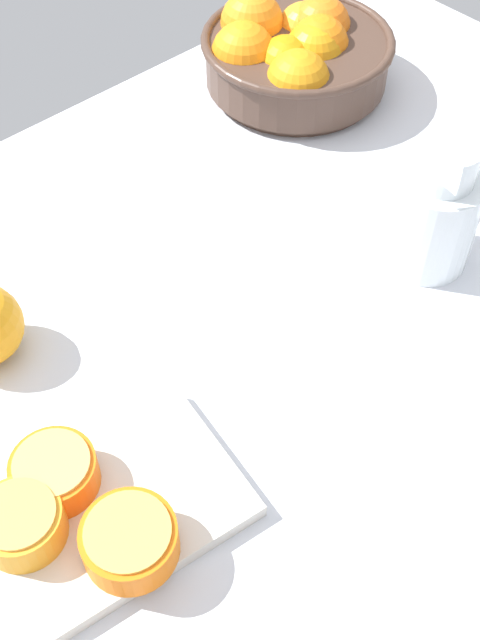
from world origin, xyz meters
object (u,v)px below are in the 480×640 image
Objects in this scene: orange_half_0 at (130,540)px; orange_half_2 at (55,472)px; fruit_bowl at (294,54)px; juice_pitcher at (433,218)px; orange_half_1 at (21,523)px; cutting_board at (99,519)px.

orange_half_0 reaches higher than orange_half_2.
juice_pitcher is at bearing -109.78° from fruit_bowl.
fruit_bowl is at bearing 27.02° from orange_half_1.
juice_pitcher reaches higher than orange_half_2.
orange_half_0 is 1.07× the size of orange_half_2.
orange_half_0 is at bearing -172.26° from juice_pitcher.
juice_pitcher is 45.69cm from cutting_board.
orange_half_1 reaches higher than cutting_board.
juice_pitcher reaches higher than cutting_board.
orange_half_0 is (-56.90, -38.93, -1.66)cm from fruit_bowl.
cutting_board is 3.46× the size of orange_half_1.
cutting_board is 5.18cm from orange_half_0.
juice_pitcher is at bearing 7.74° from orange_half_0.
orange_half_0 is 1.11× the size of orange_half_1.
orange_half_2 is at bearing -152.80° from fruit_bowl.
cutting_board is at bearing -148.92° from fruit_bowl.
juice_pitcher is 2.16× the size of orange_half_2.
fruit_bowl is at bearing 31.08° from cutting_board.
orange_half_1 is 0.96× the size of orange_half_2.
cutting_board is 6.50cm from orange_half_1.
orange_half_0 reaches higher than cutting_board.
orange_half_0 is at bearing -83.65° from orange_half_2.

